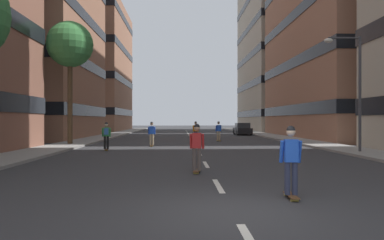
{
  "coord_description": "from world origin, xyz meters",
  "views": [
    {
      "loc": [
        -1.11,
        -7.53,
        1.93
      ],
      "look_at": [
        0.0,
        26.18,
        1.89
      ],
      "focal_mm": 33.98,
      "sensor_mm": 36.0,
      "label": 1
    }
  ],
  "objects_px": {
    "skater_2": "(196,130)",
    "skater_3": "(197,146)",
    "parked_car_near": "(242,129)",
    "skater_4": "(291,158)",
    "streetlamp_right": "(353,80)",
    "skater_1": "(152,133)",
    "skater_5": "(106,134)",
    "skater_0": "(219,130)",
    "street_tree_mid": "(70,45)"
  },
  "relations": [
    {
      "from": "skater_2",
      "to": "skater_3",
      "type": "relative_size",
      "value": 1.0
    },
    {
      "from": "skater_2",
      "to": "skater_3",
      "type": "height_order",
      "value": "same"
    },
    {
      "from": "parked_car_near",
      "to": "skater_4",
      "type": "bearing_deg",
      "value": -97.97
    },
    {
      "from": "streetlamp_right",
      "to": "skater_4",
      "type": "relative_size",
      "value": 3.65
    },
    {
      "from": "parked_car_near",
      "to": "skater_2",
      "type": "height_order",
      "value": "skater_2"
    },
    {
      "from": "skater_1",
      "to": "skater_3",
      "type": "xyz_separation_m",
      "value": [
        2.65,
        -13.12,
        0.0
      ]
    },
    {
      "from": "skater_3",
      "to": "skater_4",
      "type": "height_order",
      "value": "same"
    },
    {
      "from": "skater_2",
      "to": "skater_5",
      "type": "relative_size",
      "value": 1.0
    },
    {
      "from": "skater_0",
      "to": "skater_4",
      "type": "bearing_deg",
      "value": -91.81
    },
    {
      "from": "street_tree_mid",
      "to": "skater_1",
      "type": "height_order",
      "value": "street_tree_mid"
    },
    {
      "from": "parked_car_near",
      "to": "skater_2",
      "type": "distance_m",
      "value": 14.86
    },
    {
      "from": "skater_0",
      "to": "skater_2",
      "type": "bearing_deg",
      "value": -171.52
    },
    {
      "from": "streetlamp_right",
      "to": "skater_4",
      "type": "bearing_deg",
      "value": -121.87
    },
    {
      "from": "skater_1",
      "to": "skater_2",
      "type": "bearing_deg",
      "value": 59.53
    },
    {
      "from": "skater_1",
      "to": "skater_2",
      "type": "xyz_separation_m",
      "value": [
        3.42,
        5.82,
        0.0
      ]
    },
    {
      "from": "parked_car_near",
      "to": "skater_4",
      "type": "relative_size",
      "value": 2.47
    },
    {
      "from": "streetlamp_right",
      "to": "skater_3",
      "type": "height_order",
      "value": "streetlamp_right"
    },
    {
      "from": "skater_0",
      "to": "skater_3",
      "type": "height_order",
      "value": "same"
    },
    {
      "from": "street_tree_mid",
      "to": "skater_2",
      "type": "distance_m",
      "value": 12.5
    },
    {
      "from": "skater_0",
      "to": "skater_1",
      "type": "xyz_separation_m",
      "value": [
        -5.5,
        -6.13,
        0.0
      ]
    },
    {
      "from": "skater_1",
      "to": "skater_5",
      "type": "xyz_separation_m",
      "value": [
        -2.55,
        -3.51,
        0.03
      ]
    },
    {
      "from": "parked_car_near",
      "to": "skater_0",
      "type": "distance_m",
      "value": 13.79
    },
    {
      "from": "skater_1",
      "to": "skater_2",
      "type": "height_order",
      "value": "same"
    },
    {
      "from": "skater_2",
      "to": "skater_5",
      "type": "xyz_separation_m",
      "value": [
        -5.97,
        -9.33,
        0.03
      ]
    },
    {
      "from": "skater_0",
      "to": "skater_4",
      "type": "distance_m",
      "value": 23.63
    },
    {
      "from": "skater_2",
      "to": "street_tree_mid",
      "type": "bearing_deg",
      "value": -153.69
    },
    {
      "from": "skater_3",
      "to": "skater_5",
      "type": "relative_size",
      "value": 1.0
    },
    {
      "from": "skater_4",
      "to": "skater_5",
      "type": "xyz_separation_m",
      "value": [
        -7.3,
        13.97,
        0.03
      ]
    },
    {
      "from": "skater_2",
      "to": "skater_4",
      "type": "relative_size",
      "value": 1.0
    },
    {
      "from": "skater_1",
      "to": "skater_3",
      "type": "bearing_deg",
      "value": -78.57
    },
    {
      "from": "skater_0",
      "to": "skater_1",
      "type": "relative_size",
      "value": 1.0
    },
    {
      "from": "street_tree_mid",
      "to": "skater_0",
      "type": "relative_size",
      "value": 5.12
    },
    {
      "from": "skater_3",
      "to": "streetlamp_right",
      "type": "bearing_deg",
      "value": 37.4
    },
    {
      "from": "skater_1",
      "to": "skater_5",
      "type": "relative_size",
      "value": 1.0
    },
    {
      "from": "skater_0",
      "to": "parked_car_near",
      "type": "bearing_deg",
      "value": 71.43
    },
    {
      "from": "skater_2",
      "to": "skater_4",
      "type": "bearing_deg",
      "value": -86.74
    },
    {
      "from": "parked_car_near",
      "to": "skater_5",
      "type": "xyz_separation_m",
      "value": [
        -12.43,
        -22.71,
        0.32
      ]
    },
    {
      "from": "streetlamp_right",
      "to": "skater_0",
      "type": "relative_size",
      "value": 3.65
    },
    {
      "from": "parked_car_near",
      "to": "street_tree_mid",
      "type": "distance_m",
      "value": 25.13
    },
    {
      "from": "skater_3",
      "to": "skater_5",
      "type": "height_order",
      "value": "same"
    },
    {
      "from": "skater_2",
      "to": "skater_4",
      "type": "xyz_separation_m",
      "value": [
        1.33,
        -23.31,
        0.0
      ]
    },
    {
      "from": "skater_3",
      "to": "skater_5",
      "type": "xyz_separation_m",
      "value": [
        -5.2,
        9.61,
        0.03
      ]
    },
    {
      "from": "parked_car_near",
      "to": "skater_3",
      "type": "xyz_separation_m",
      "value": [
        -7.24,
        -32.32,
        0.29
      ]
    },
    {
      "from": "streetlamp_right",
      "to": "skater_1",
      "type": "bearing_deg",
      "value": 152.7
    },
    {
      "from": "skater_3",
      "to": "skater_2",
      "type": "bearing_deg",
      "value": 87.67
    },
    {
      "from": "parked_car_near",
      "to": "skater_1",
      "type": "bearing_deg",
      "value": -117.25
    },
    {
      "from": "street_tree_mid",
      "to": "skater_3",
      "type": "distance_m",
      "value": 17.92
    },
    {
      "from": "skater_4",
      "to": "skater_1",
      "type": "bearing_deg",
      "value": 105.2
    },
    {
      "from": "skater_2",
      "to": "skater_4",
      "type": "height_order",
      "value": "same"
    },
    {
      "from": "parked_car_near",
      "to": "streetlamp_right",
      "type": "bearing_deg",
      "value": -85.62
    }
  ]
}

